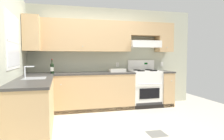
{
  "coord_description": "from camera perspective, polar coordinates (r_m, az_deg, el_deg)",
  "views": [
    {
      "loc": [
        -0.79,
        -3.68,
        1.31
      ],
      "look_at": [
        0.32,
        0.7,
        1.0
      ],
      "focal_mm": 32.83,
      "sensor_mm": 36.0,
      "label": 1
    }
  ],
  "objects": [
    {
      "name": "wine_bottle",
      "position": [
        4.89,
        -16.34,
        0.6
      ],
      "size": [
        0.08,
        0.08,
        0.33
      ],
      "color": "black",
      "rests_on": "counter_back_run"
    },
    {
      "name": "wall_back",
      "position": [
        5.34,
        -1.5,
        5.74
      ],
      "size": [
        4.68,
        0.57,
        2.55
      ],
      "color": "#B7BAA3",
      "rests_on": "ground_plane"
    },
    {
      "name": "counter_left_run",
      "position": [
        3.81,
        -20.98,
        -9.25
      ],
      "size": [
        0.63,
        1.91,
        1.13
      ],
      "color": "tan",
      "rests_on": "ground_plane"
    },
    {
      "name": "stove",
      "position": [
        5.44,
        9.13,
        -4.91
      ],
      "size": [
        0.76,
        0.62,
        1.2
      ],
      "color": "white",
      "rests_on": "ground_plane"
    },
    {
      "name": "ground_plane",
      "position": [
        3.99,
        -2.1,
        -15.26
      ],
      "size": [
        7.04,
        7.04,
        0.0
      ],
      "primitive_type": "plane",
      "color": "beige"
    },
    {
      "name": "bowl",
      "position": [
        5.15,
        1.49,
        -0.24
      ],
      "size": [
        0.4,
        0.24,
        0.08
      ],
      "color": "white",
      "rests_on": "counter_back_run"
    },
    {
      "name": "counter_back_run",
      "position": [
        5.05,
        -5.49,
        -5.88
      ],
      "size": [
        3.6,
        0.65,
        0.91
      ],
      "color": "tan",
      "rests_on": "ground_plane"
    },
    {
      "name": "wall_left",
      "position": [
        3.99,
        -25.9,
        4.01
      ],
      "size": [
        0.47,
        4.0,
        2.55
      ],
      "color": "#B7BAA3",
      "rests_on": "ground_plane"
    },
    {
      "name": "floor_accent_tile",
      "position": [
        3.69,
        12.32,
        -16.92
      ],
      "size": [
        0.3,
        0.3,
        0.01
      ],
      "primitive_type": "cube",
      "color": "slate",
      "rests_on": "ground_plane"
    }
  ]
}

